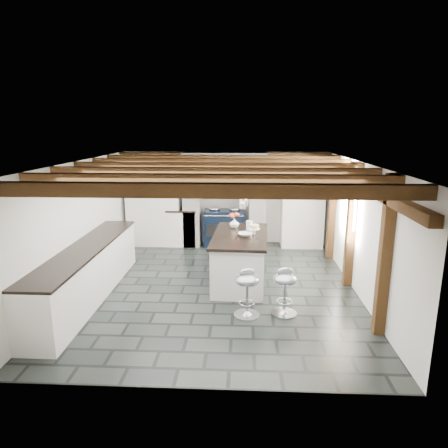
{
  "coord_description": "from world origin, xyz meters",
  "views": [
    {
      "loc": [
        0.46,
        -6.93,
        2.89
      ],
      "look_at": [
        0.1,
        0.4,
        1.1
      ],
      "focal_mm": 32.0,
      "sensor_mm": 36.0,
      "label": 1
    }
  ],
  "objects_px": {
    "range_cooker": "(225,227)",
    "bar_stool_far": "(247,288)",
    "bar_stool_near": "(285,286)",
    "kitchen_island": "(240,258)"
  },
  "relations": [
    {
      "from": "range_cooker",
      "to": "bar_stool_far",
      "type": "distance_m",
      "value": 3.88
    },
    {
      "from": "bar_stool_near",
      "to": "bar_stool_far",
      "type": "height_order",
      "value": "bar_stool_far"
    },
    {
      "from": "range_cooker",
      "to": "kitchen_island",
      "type": "height_order",
      "value": "kitchen_island"
    },
    {
      "from": "kitchen_island",
      "to": "bar_stool_near",
      "type": "relative_size",
      "value": 2.59
    },
    {
      "from": "range_cooker",
      "to": "bar_stool_far",
      "type": "height_order",
      "value": "range_cooker"
    },
    {
      "from": "bar_stool_near",
      "to": "bar_stool_far",
      "type": "relative_size",
      "value": 0.99
    },
    {
      "from": "kitchen_island",
      "to": "bar_stool_near",
      "type": "height_order",
      "value": "kitchen_island"
    },
    {
      "from": "bar_stool_near",
      "to": "range_cooker",
      "type": "bearing_deg",
      "value": 92.35
    },
    {
      "from": "bar_stool_far",
      "to": "bar_stool_near",
      "type": "bearing_deg",
      "value": -14.02
    },
    {
      "from": "range_cooker",
      "to": "bar_stool_far",
      "type": "relative_size",
      "value": 1.31
    }
  ]
}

